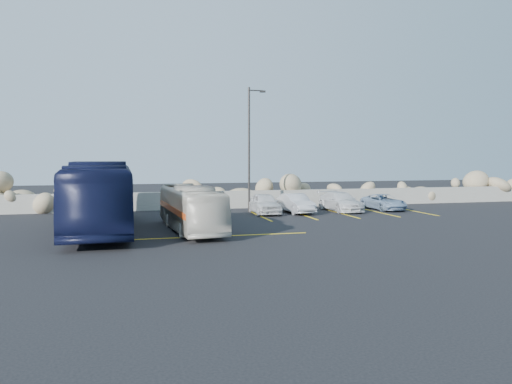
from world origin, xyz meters
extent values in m
plane|color=black|center=(0.00, 0.00, 0.00)|extent=(90.00, 90.00, 0.00)
cube|color=gray|center=(0.00, 12.00, 0.60)|extent=(60.00, 0.40, 1.20)
cube|color=yellow|center=(-2.50, 7.00, 0.01)|extent=(0.12, 5.00, 0.01)
cube|color=yellow|center=(2.60, 7.00, 0.01)|extent=(0.12, 5.00, 0.01)
cube|color=yellow|center=(5.30, 7.00, 0.01)|extent=(0.12, 5.00, 0.01)
cube|color=yellow|center=(7.90, 7.00, 0.01)|extent=(0.12, 5.00, 0.01)
cube|color=yellow|center=(10.50, 7.00, 0.01)|extent=(0.12, 5.00, 0.01)
cube|color=yellow|center=(13.10, 7.00, 0.01)|extent=(0.12, 5.00, 0.01)
cube|color=yellow|center=(-1.00, 0.20, 0.01)|extent=(8.00, 0.12, 0.01)
cylinder|color=#312D2B|center=(2.50, 9.50, 4.00)|extent=(0.14, 0.14, 8.00)
cylinder|color=#312D2B|center=(2.95, 9.50, 7.80)|extent=(0.90, 0.08, 0.08)
cube|color=#312D2B|center=(3.40, 9.50, 7.75)|extent=(0.35, 0.18, 0.12)
imported|color=beige|center=(-2.15, 2.24, 1.10)|extent=(2.46, 7.98, 2.19)
imported|color=black|center=(-6.34, 3.41, 1.68)|extent=(2.94, 12.07, 3.35)
imported|color=silver|center=(3.20, 8.24, 0.64)|extent=(1.61, 3.82, 1.29)
imported|color=silver|center=(5.22, 8.14, 0.61)|extent=(1.54, 3.78, 1.22)
imported|color=silver|center=(8.46, 8.53, 0.62)|extent=(1.92, 4.35, 1.24)
imported|color=#7F99B5|center=(11.59, 8.50, 0.52)|extent=(1.91, 3.84, 1.04)
camera|label=1|loc=(-5.01, -21.75, 3.58)|focal=35.00mm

